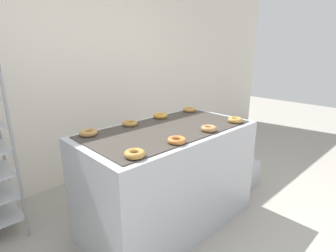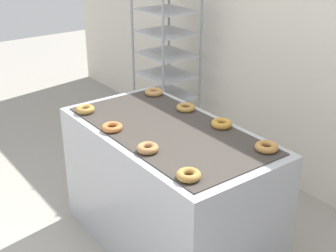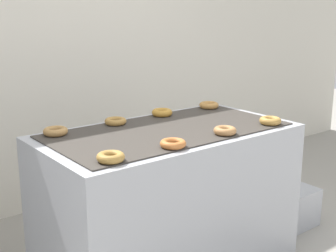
{
  "view_description": "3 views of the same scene",
  "coord_description": "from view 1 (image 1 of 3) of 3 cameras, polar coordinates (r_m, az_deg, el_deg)",
  "views": [
    {
      "loc": [
        -1.52,
        -0.92,
        1.64
      ],
      "look_at": [
        0.0,
        0.67,
        0.98
      ],
      "focal_mm": 28.0,
      "sensor_mm": 36.0,
      "label": 1
    },
    {
      "loc": [
        2.3,
        -1.03,
        2.27
      ],
      "look_at": [
        0.0,
        0.67,
        0.98
      ],
      "focal_mm": 50.0,
      "sensor_mm": 36.0,
      "label": 2
    },
    {
      "loc": [
        -1.7,
        -1.52,
        1.7
      ],
      "look_at": [
        0.0,
        0.67,
        0.98
      ],
      "focal_mm": 50.0,
      "sensor_mm": 36.0,
      "label": 3
    }
  ],
  "objects": [
    {
      "name": "wall_back",
      "position": [
        3.41,
        -17.45,
        11.84
      ],
      "size": [
        8.0,
        0.05,
        2.8
      ],
      "color": "silver",
      "rests_on": "ground_plane"
    },
    {
      "name": "fryer_machine",
      "position": [
        2.49,
        0.01,
        -11.13
      ],
      "size": [
        1.59,
        0.85,
        0.96
      ],
      "color": "#A8AAB2",
      "rests_on": "ground_plane"
    },
    {
      "name": "glaze_bin",
      "position": [
        3.43,
        15.4,
        -9.71
      ],
      "size": [
        0.36,
        0.33,
        0.3
      ],
      "color": "#A8AAB2",
      "rests_on": "ground_plane"
    },
    {
      "name": "donut_near_left",
      "position": [
        1.71,
        -7.26,
        -6.02
      ],
      "size": [
        0.14,
        0.14,
        0.04
      ],
      "primitive_type": "torus",
      "color": "#A57A38",
      "rests_on": "fryer_machine"
    },
    {
      "name": "donut_near_midleft",
      "position": [
        1.95,
        1.91,
        -3.11
      ],
      "size": [
        0.14,
        0.14,
        0.04
      ],
      "primitive_type": "torus",
      "color": "#BF6C32",
      "rests_on": "fryer_machine"
    },
    {
      "name": "donut_near_midright",
      "position": [
        2.25,
        8.85,
        -0.54
      ],
      "size": [
        0.14,
        0.14,
        0.04
      ],
      "primitive_type": "torus",
      "color": "#A77443",
      "rests_on": "fryer_machine"
    },
    {
      "name": "donut_near_right",
      "position": [
        2.57,
        14.4,
        1.28
      ],
      "size": [
        0.14,
        0.14,
        0.04
      ],
      "primitive_type": "torus",
      "color": "#AA7D3A",
      "rests_on": "fryer_machine"
    },
    {
      "name": "donut_far_left",
      "position": [
        2.21,
        -16.95,
        -1.4
      ],
      "size": [
        0.14,
        0.14,
        0.04
      ],
      "primitive_type": "torus",
      "color": "#A97A42",
      "rests_on": "fryer_machine"
    },
    {
      "name": "donut_far_midleft",
      "position": [
        2.41,
        -8.27,
        0.59
      ],
      "size": [
        0.14,
        0.14,
        0.04
      ],
      "primitive_type": "torus",
      "color": "#A77839",
      "rests_on": "fryer_machine"
    },
    {
      "name": "donut_far_midright",
      "position": [
        2.64,
        -1.69,
        2.26
      ],
      "size": [
        0.14,
        0.14,
        0.05
      ],
      "primitive_type": "torus",
      "color": "#BA822E",
      "rests_on": "fryer_machine"
    },
    {
      "name": "donut_far_right",
      "position": [
        2.93,
        4.7,
        3.59
      ],
      "size": [
        0.14,
        0.14,
        0.04
      ],
      "primitive_type": "torus",
      "color": "#B27B3C",
      "rests_on": "fryer_machine"
    }
  ]
}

